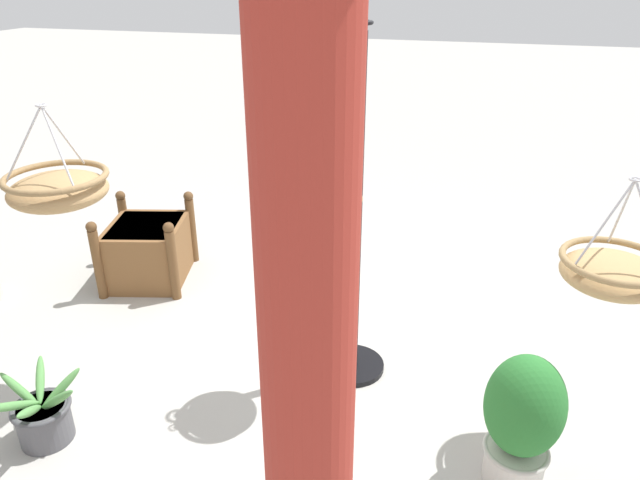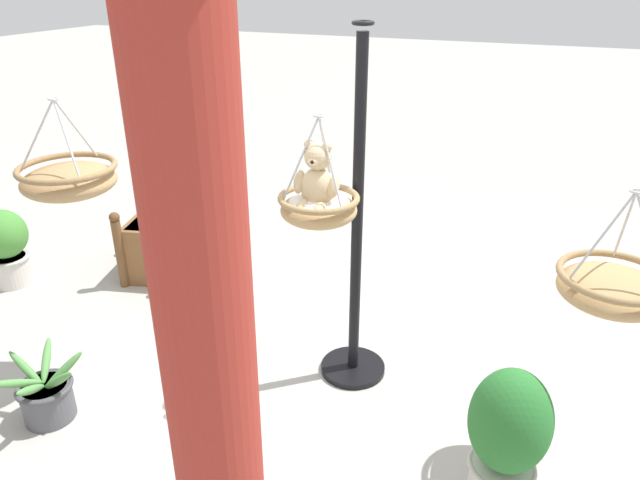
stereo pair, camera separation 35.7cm
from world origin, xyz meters
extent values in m
plane|color=#ADAAA3|center=(0.00, 0.00, 0.00)|extent=(40.00, 40.00, 0.00)
cylinder|color=black|center=(-0.24, -0.01, 1.11)|extent=(0.07, 0.07, 2.23)
cylinder|color=black|center=(-0.24, -0.01, 0.02)|extent=(0.44, 0.44, 0.04)
torus|color=black|center=(-0.24, -0.01, 2.27)|extent=(0.12, 0.12, 0.02)
ellipsoid|color=tan|center=(-0.09, 0.24, 1.27)|extent=(0.44, 0.44, 0.17)
torus|color=#97794E|center=(-0.09, 0.24, 1.34)|extent=(0.47, 0.47, 0.04)
ellipsoid|color=silver|center=(-0.09, 0.24, 1.29)|extent=(0.39, 0.39, 0.14)
cylinder|color=#B7B7BC|center=(0.00, 0.29, 1.58)|extent=(0.19, 0.12, 0.48)
cylinder|color=#B7B7BC|center=(-0.17, 0.29, 1.58)|extent=(0.19, 0.12, 0.48)
cylinder|color=#B7B7BC|center=(-0.09, 0.13, 1.58)|extent=(0.01, 0.21, 0.48)
torus|color=#B7B7BC|center=(-0.09, 0.24, 1.82)|extent=(0.06, 0.06, 0.01)
ellipsoid|color=#D1B789|center=(-0.09, 0.25, 1.41)|extent=(0.20, 0.17, 0.23)
sphere|color=#D1B789|center=(-0.09, 0.25, 1.59)|extent=(0.17, 0.17, 0.15)
ellipsoid|color=beige|center=(-0.09, 0.30, 1.58)|extent=(0.07, 0.06, 0.05)
sphere|color=black|center=(-0.09, 0.33, 1.58)|extent=(0.02, 0.02, 0.02)
sphere|color=#D1B789|center=(-0.14, 0.25, 1.65)|extent=(0.06, 0.06, 0.06)
sphere|color=#D1B789|center=(-0.03, 0.25, 1.65)|extent=(0.06, 0.06, 0.06)
ellipsoid|color=#D1B789|center=(-0.19, 0.27, 1.44)|extent=(0.06, 0.11, 0.15)
ellipsoid|color=#D1B789|center=(0.02, 0.27, 1.44)|extent=(0.06, 0.11, 0.15)
ellipsoid|color=#D1B789|center=(-0.14, 0.33, 1.32)|extent=(0.07, 0.14, 0.07)
ellipsoid|color=#D1B789|center=(-0.03, 0.33, 1.32)|extent=(0.07, 0.14, 0.07)
ellipsoid|color=tan|center=(-1.65, 0.25, 1.10)|extent=(0.52, 0.52, 0.17)
torus|color=#97794E|center=(-1.65, 0.25, 1.18)|extent=(0.55, 0.55, 0.04)
cylinder|color=#B7B7BC|center=(-1.55, 0.31, 1.40)|extent=(0.22, 0.14, 0.44)
cylinder|color=#B7B7BC|center=(-1.65, 0.13, 1.40)|extent=(0.01, 0.25, 0.44)
torus|color=#B7B7BC|center=(-1.65, 0.25, 1.61)|extent=(0.06, 0.06, 0.01)
ellipsoid|color=#A37F51|center=(1.37, 0.62, 1.37)|extent=(0.55, 0.55, 0.19)
torus|color=olive|center=(1.37, 0.62, 1.46)|extent=(0.58, 0.58, 0.04)
cylinder|color=#B7B7BC|center=(1.48, 0.69, 1.66)|extent=(0.24, 0.14, 0.41)
cylinder|color=#B7B7BC|center=(1.26, 0.69, 1.66)|extent=(0.24, 0.14, 0.41)
cylinder|color=#B7B7BC|center=(1.37, 0.49, 1.66)|extent=(0.01, 0.27, 0.41)
torus|color=#B7B7BC|center=(1.37, 0.62, 1.86)|extent=(0.06, 0.06, 0.01)
cylinder|color=#9E2D23|center=(-0.61, 2.15, 1.38)|extent=(0.23, 0.23, 2.76)
cube|color=brown|center=(1.80, -0.77, 0.26)|extent=(0.78, 0.84, 0.52)
cube|color=#382819|center=(1.80, -0.77, 0.49)|extent=(0.69, 0.74, 0.06)
cylinder|color=brown|center=(1.41, -0.52, 0.31)|extent=(0.08, 0.08, 0.62)
cylinder|color=brown|center=(2.01, -0.35, 0.31)|extent=(0.08, 0.08, 0.62)
cylinder|color=brown|center=(1.59, -1.19, 0.31)|extent=(0.08, 0.08, 0.62)
cylinder|color=brown|center=(2.19, -1.03, 0.31)|extent=(0.08, 0.08, 0.62)
sphere|color=brown|center=(1.41, -0.52, 0.65)|extent=(0.09, 0.09, 0.09)
sphere|color=brown|center=(2.01, -0.35, 0.65)|extent=(0.09, 0.09, 0.09)
sphere|color=brown|center=(1.59, -1.19, 0.65)|extent=(0.09, 0.09, 0.09)
sphere|color=brown|center=(2.19, -1.03, 0.65)|extent=(0.09, 0.09, 0.09)
cylinder|color=beige|center=(-1.30, 0.68, 0.11)|extent=(0.32, 0.32, 0.22)
torus|color=#BCB7AE|center=(-1.30, 0.68, 0.21)|extent=(0.35, 0.35, 0.03)
cylinder|color=#382819|center=(-1.30, 0.68, 0.20)|extent=(0.28, 0.28, 0.03)
ellipsoid|color=#28702D|center=(-1.30, 0.68, 0.51)|extent=(0.41, 0.41, 0.58)
cylinder|color=#4C4C51|center=(1.34, 1.14, 0.12)|extent=(0.30, 0.30, 0.24)
torus|color=#444449|center=(1.34, 1.14, 0.23)|extent=(0.34, 0.34, 0.03)
cylinder|color=#382819|center=(1.34, 1.14, 0.23)|extent=(0.27, 0.27, 0.03)
ellipsoid|color=#56934C|center=(1.47, 1.13, 0.32)|extent=(0.29, 0.07, 0.23)
ellipsoid|color=#56934C|center=(1.41, 1.27, 0.33)|extent=(0.19, 0.30, 0.17)
ellipsoid|color=#56934C|center=(1.29, 1.27, 0.32)|extent=(0.16, 0.29, 0.21)
ellipsoid|color=#56934C|center=(1.21, 1.14, 0.32)|extent=(0.28, 0.05, 0.23)
ellipsoid|color=#56934C|center=(1.26, 1.05, 0.31)|extent=(0.22, 0.24, 0.24)
ellipsoid|color=#56934C|center=(1.42, 1.03, 0.33)|extent=(0.21, 0.28, 0.19)
camera|label=1|loc=(-0.94, 3.19, 2.53)|focal=32.56mm
camera|label=2|loc=(-1.28, 3.08, 2.53)|focal=32.56mm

